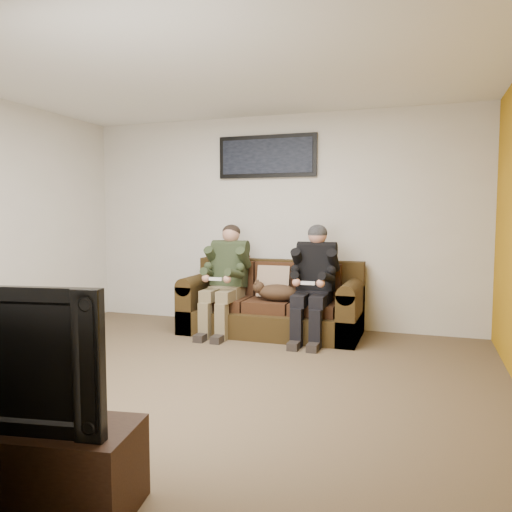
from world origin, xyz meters
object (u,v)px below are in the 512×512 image
(person_left, at_px, (226,273))
(cat, at_px, (276,292))
(sofa, at_px, (273,306))
(tv_stand, at_px, (4,463))
(person_right, at_px, (314,276))
(framed_poster, at_px, (267,156))

(person_left, xyz_separation_m, cat, (0.62, -0.02, -0.19))
(sofa, xyz_separation_m, cat, (0.09, -0.19, 0.19))
(cat, bearing_deg, tv_stand, -94.70)
(person_right, xyz_separation_m, cat, (-0.43, -0.02, -0.20))
(sofa, xyz_separation_m, person_right, (0.52, -0.17, 0.39))
(person_left, height_order, person_right, person_right)
(cat, distance_m, tv_stand, 3.61)
(sofa, distance_m, tv_stand, 3.78)
(sofa, height_order, cat, sofa)
(sofa, xyz_separation_m, tv_stand, (-0.20, -3.77, -0.11))
(person_right, relative_size, framed_poster, 1.02)
(person_left, distance_m, cat, 0.65)
(person_left, relative_size, cat, 1.92)
(person_right, bearing_deg, framed_poster, 142.16)
(person_right, xyz_separation_m, framed_poster, (-0.72, 0.56, 1.39))
(person_right, bearing_deg, sofa, 162.07)
(sofa, bearing_deg, person_left, -162.03)
(framed_poster, bearing_deg, cat, -63.12)
(person_right, distance_m, cat, 0.47)
(sofa, xyz_separation_m, framed_poster, (-0.20, 0.39, 1.78))
(framed_poster, bearing_deg, tv_stand, -90.00)
(framed_poster, bearing_deg, person_left, -119.96)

